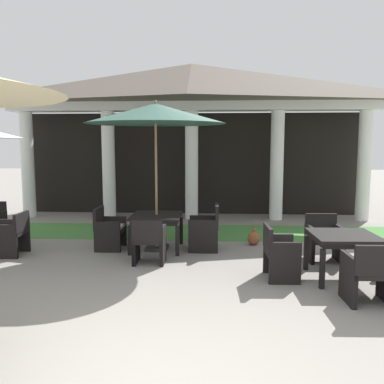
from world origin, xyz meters
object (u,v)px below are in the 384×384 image
object	(u,v)px
patio_table_mid_left	(157,219)
patio_table_far_back	(344,240)
patio_umbrella_mid_left	(156,114)
terracotta_urn	(254,238)
patio_chair_far_back_south	(369,274)
patio_chair_mid_left_west	(109,230)
patio_chair_mid_left_east	(205,229)
patio_chair_mid_right_east	(10,234)
patio_chair_far_back_north	(324,239)
patio_chair_mid_left_south	(149,241)
patio_chair_far_back_west	(279,253)

from	to	relation	value
patio_table_mid_left	patio_table_far_back	xyz separation A→B (m)	(3.19, -1.60, 0.01)
patio_umbrella_mid_left	terracotta_urn	bearing A→B (deg)	13.46
patio_umbrella_mid_left	patio_chair_far_back_south	xyz separation A→B (m)	(3.23, -2.60, -2.28)
patio_umbrella_mid_left	terracotta_urn	distance (m)	3.25
patio_chair_mid_left_west	patio_table_far_back	bearing A→B (deg)	68.78
patio_chair_mid_left_east	patio_chair_far_back_south	bearing A→B (deg)	-139.41
terracotta_urn	patio_table_far_back	bearing A→B (deg)	-59.78
patio_chair_mid_right_east	patio_table_far_back	xyz separation A→B (m)	(5.92, -1.02, 0.22)
patio_table_mid_left	terracotta_urn	xyz separation A→B (m)	(1.98, 0.47, -0.46)
patio_chair_mid_left_east	patio_chair_far_back_north	xyz separation A→B (m)	(2.17, -0.60, -0.02)
patio_chair_far_back_south	terracotta_urn	distance (m)	3.32
patio_chair_far_back_south	patio_chair_mid_right_east	bearing A→B (deg)	158.99
patio_chair_far_back_north	terracotta_urn	bearing A→B (deg)	-44.97
patio_umbrella_mid_left	terracotta_urn	xyz separation A→B (m)	(1.98, 0.47, -2.54)
patio_chair_mid_left_south	patio_table_far_back	world-z (taller)	patio_chair_mid_left_south
patio_chair_mid_left_east	patio_table_far_back	xyz separation A→B (m)	(2.21, -1.60, 0.21)
patio_chair_far_back_west	patio_chair_mid_right_east	bearing A→B (deg)	-104.47
patio_chair_mid_left_east	patio_chair_mid_right_east	distance (m)	3.76
patio_table_far_back	patio_chair_mid_right_east	bearing A→B (deg)	170.25
patio_chair_mid_right_east	patio_chair_far_back_north	world-z (taller)	patio_chair_far_back_north
patio_chair_mid_left_south	patio_chair_far_back_south	xyz separation A→B (m)	(3.23, -1.63, 0.01)
patio_chair_far_back_south	patio_chair_far_back_north	bearing A→B (deg)	90.00
patio_chair_mid_left_east	patio_chair_mid_left_west	bearing A→B (deg)	90.00
patio_chair_mid_left_south	patio_chair_far_back_north	size ratio (longest dim) A/B	0.98
patio_table_far_back	patio_chair_far_back_north	distance (m)	1.02
patio_chair_mid_left_south	patio_chair_mid_right_east	distance (m)	2.77
patio_table_mid_left	patio_chair_mid_left_west	size ratio (longest dim) A/B	1.17
patio_table_mid_left	patio_table_far_back	size ratio (longest dim) A/B	0.97
patio_umbrella_mid_left	patio_chair_far_back_west	world-z (taller)	patio_umbrella_mid_left
patio_chair_mid_left_south	terracotta_urn	xyz separation A→B (m)	(1.98, 1.44, -0.25)
patio_table_far_back	patio_chair_far_back_north	xyz separation A→B (m)	(-0.04, 1.00, -0.23)
patio_chair_far_back_south	patio_table_far_back	bearing A→B (deg)	90.00
patio_umbrella_mid_left	patio_chair_mid_right_east	size ratio (longest dim) A/B	3.58
patio_table_mid_left	patio_chair_mid_right_east	size ratio (longest dim) A/B	1.20
patio_table_far_back	patio_chair_far_back_south	bearing A→B (deg)	-87.66
patio_chair_mid_right_east	patio_chair_far_back_west	world-z (taller)	patio_chair_far_back_west
patio_chair_far_back_north	patio_chair_far_back_south	distance (m)	2.00
patio_chair_far_back_north	patio_chair_mid_right_east	bearing A→B (deg)	-2.53
patio_chair_mid_left_east	patio_chair_far_back_north	world-z (taller)	patio_chair_mid_left_east
patio_chair_mid_left_south	patio_chair_far_back_north	xyz separation A→B (m)	(3.14, 0.37, -0.01)
patio_umbrella_mid_left	patio_table_far_back	bearing A→B (deg)	-26.61
patio_chair_far_back_north	terracotta_urn	distance (m)	1.60
patio_chair_far_back_west	terracotta_urn	bearing A→B (deg)	-176.68
patio_chair_mid_right_east	patio_chair_far_back_west	bearing A→B (deg)	-103.12
patio_table_far_back	patio_umbrella_mid_left	bearing A→B (deg)	153.39
patio_chair_mid_left_east	patio_chair_mid_left_south	world-z (taller)	patio_chair_mid_left_east
patio_chair_mid_left_west	patio_chair_far_back_south	bearing A→B (deg)	58.08
patio_chair_far_back_north	patio_chair_far_back_south	size ratio (longest dim) A/B	0.98
patio_chair_mid_left_south	patio_chair_far_back_west	xyz separation A→B (m)	(2.19, -0.67, 0.01)
patio_table_mid_left	patio_chair_mid_left_west	bearing A→B (deg)	-179.69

